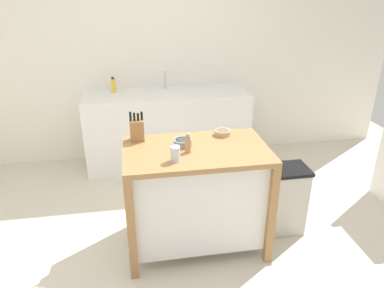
% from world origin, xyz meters
% --- Properties ---
extents(ground_plane, '(6.94, 6.94, 0.00)m').
position_xyz_m(ground_plane, '(0.00, 0.00, 0.00)').
color(ground_plane, beige).
rests_on(ground_plane, ground).
extents(wall_back, '(5.94, 0.10, 2.60)m').
position_xyz_m(wall_back, '(0.00, 2.06, 1.30)').
color(wall_back, silver).
rests_on(wall_back, ground).
extents(kitchen_island, '(1.12, 0.68, 0.90)m').
position_xyz_m(kitchen_island, '(0.12, 0.17, 0.50)').
color(kitchen_island, '#9E7042').
rests_on(kitchen_island, ground).
extents(knife_block, '(0.11, 0.09, 0.24)m').
position_xyz_m(knife_block, '(-0.32, 0.41, 0.99)').
color(knife_block, '#9E7042').
rests_on(knife_block, kitchen_island).
extents(bowl_ceramic_small, '(0.14, 0.14, 0.05)m').
position_xyz_m(bowl_ceramic_small, '(0.02, 0.24, 0.93)').
color(bowl_ceramic_small, gray).
rests_on(bowl_ceramic_small, kitchen_island).
extents(bowl_stoneware_deep, '(0.13, 0.13, 0.04)m').
position_xyz_m(bowl_stoneware_deep, '(0.38, 0.40, 0.92)').
color(bowl_stoneware_deep, tan).
rests_on(bowl_stoneware_deep, kitchen_island).
extents(drinking_cup, '(0.07, 0.07, 0.11)m').
position_xyz_m(drinking_cup, '(-0.07, -0.01, 0.95)').
color(drinking_cup, silver).
rests_on(drinking_cup, kitchen_island).
extents(pepper_grinder, '(0.04, 0.04, 0.16)m').
position_xyz_m(pepper_grinder, '(0.04, 0.11, 0.97)').
color(pepper_grinder, '#AD7F4C').
rests_on(pepper_grinder, kitchen_island).
extents(trash_bin, '(0.36, 0.28, 0.63)m').
position_xyz_m(trash_bin, '(0.92, 0.22, 0.32)').
color(trash_bin, '#B7B2A8').
rests_on(trash_bin, ground).
extents(sink_counter, '(1.90, 0.60, 0.91)m').
position_xyz_m(sink_counter, '(0.05, 1.71, 0.46)').
color(sink_counter, silver).
rests_on(sink_counter, ground).
extents(sink_faucet, '(0.02, 0.02, 0.22)m').
position_xyz_m(sink_faucet, '(0.05, 1.85, 1.02)').
color(sink_faucet, '#B7BCC1').
rests_on(sink_faucet, sink_counter).
extents(bottle_dish_soap, '(0.05, 0.05, 0.18)m').
position_xyz_m(bottle_dish_soap, '(-0.55, 1.82, 0.99)').
color(bottle_dish_soap, yellow).
rests_on(bottle_dish_soap, sink_counter).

